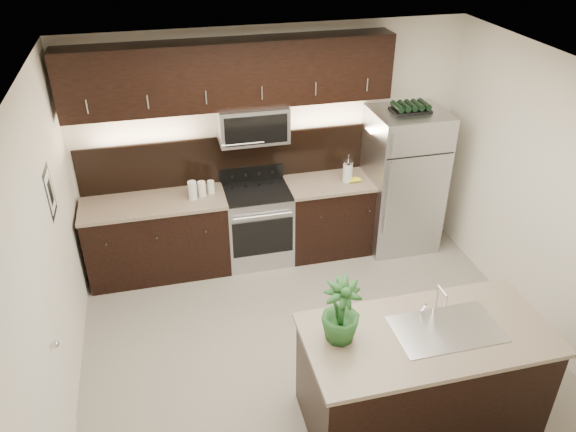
{
  "coord_description": "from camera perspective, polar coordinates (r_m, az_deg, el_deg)",
  "views": [
    {
      "loc": [
        -1.25,
        -3.91,
        3.96
      ],
      "look_at": [
        -0.16,
        0.55,
        1.23
      ],
      "focal_mm": 35.0,
      "sensor_mm": 36.0,
      "label": 1
    }
  ],
  "objects": [
    {
      "name": "refrigerator",
      "position": [
        6.92,
        11.52,
        3.58
      ],
      "size": [
        0.84,
        0.76,
        1.74
      ],
      "primitive_type": "cube",
      "color": "#B2B2B7",
      "rests_on": "ground"
    },
    {
      "name": "plant",
      "position": [
        4.27,
        5.4,
        -9.62
      ],
      "size": [
        0.31,
        0.31,
        0.53
      ],
      "primitive_type": "imported",
      "rotation": [
        0.0,
        0.0,
        0.04
      ],
      "color": "#1E4D1F",
      "rests_on": "island"
    },
    {
      "name": "ground",
      "position": [
        5.7,
        2.95,
        -13.29
      ],
      "size": [
        4.5,
        4.5,
        0.0
      ],
      "primitive_type": "plane",
      "color": "gray",
      "rests_on": "ground"
    },
    {
      "name": "room_walls",
      "position": [
        4.63,
        2.31,
        1.42
      ],
      "size": [
        4.52,
        4.02,
        2.71
      ],
      "color": "silver",
      "rests_on": "ground"
    },
    {
      "name": "island",
      "position": [
        4.92,
        13.4,
        -15.46
      ],
      "size": [
        1.96,
        0.96,
        0.94
      ],
      "color": "black",
      "rests_on": "ground"
    },
    {
      "name": "wine_rack",
      "position": [
        6.57,
        12.35,
        10.73
      ],
      "size": [
        0.43,
        0.27,
        0.1
      ],
      "color": "black",
      "rests_on": "refrigerator"
    },
    {
      "name": "french_press",
      "position": [
        6.59,
        6.08,
        4.51
      ],
      "size": [
        0.12,
        0.12,
        0.34
      ],
      "rotation": [
        0.0,
        0.0,
        0.09
      ],
      "color": "silver",
      "rests_on": "counter_run"
    },
    {
      "name": "bananas",
      "position": [
        6.62,
        6.39,
        3.66
      ],
      "size": [
        0.17,
        0.14,
        0.05
      ],
      "primitive_type": "ellipsoid",
      "rotation": [
        0.0,
        0.0,
        0.06
      ],
      "color": "yellow",
      "rests_on": "counter_run"
    },
    {
      "name": "upper_fixtures",
      "position": [
        6.08,
        -5.52,
        13.18
      ],
      "size": [
        3.49,
        0.4,
        1.66
      ],
      "color": "black",
      "rests_on": "counter_run"
    },
    {
      "name": "counter_run",
      "position": [
        6.64,
        -4.84,
        -1.07
      ],
      "size": [
        3.51,
        0.65,
        0.94
      ],
      "color": "black",
      "rests_on": "ground"
    },
    {
      "name": "canisters",
      "position": [
        6.31,
        -8.97,
        2.71
      ],
      "size": [
        0.3,
        0.18,
        0.21
      ],
      "rotation": [
        0.0,
        0.0,
        0.39
      ],
      "color": "silver",
      "rests_on": "counter_run"
    },
    {
      "name": "sink_faucet",
      "position": [
        4.66,
        15.74,
        -10.79
      ],
      "size": [
        0.84,
        0.5,
        0.28
      ],
      "color": "silver",
      "rests_on": "island"
    }
  ]
}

